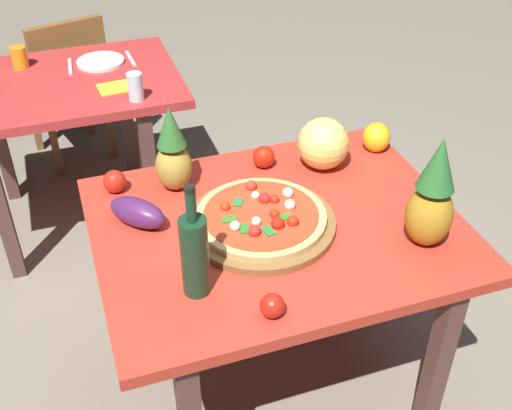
{
  "coord_description": "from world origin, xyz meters",
  "views": [
    {
      "loc": [
        -0.58,
        -1.47,
        2.0
      ],
      "look_at": [
        -0.05,
        0.05,
        0.82
      ],
      "focal_mm": 44.74,
      "sensor_mm": 36.0,
      "label": 1
    }
  ],
  "objects_px": {
    "background_table": "(60,105)",
    "pineapple_left": "(173,153)",
    "display_table": "(277,247)",
    "drinking_glass_juice": "(19,57)",
    "tomato_near_board": "(264,157)",
    "pizza_board": "(261,224)",
    "dining_chair": "(68,82)",
    "pizza": "(262,216)",
    "tomato_at_corner": "(115,181)",
    "drinking_glass_water": "(135,87)",
    "melon": "(323,144)",
    "knife_utensil": "(131,59)",
    "pineapple_right": "(432,198)",
    "bell_pepper": "(376,137)",
    "wine_bottle": "(195,254)",
    "dinner_plate": "(101,62)",
    "napkin_folded": "(115,88)",
    "tomato_by_bottle": "(272,306)",
    "fork_utensil": "(70,67)",
    "eggplant": "(137,212)"
  },
  "relations": [
    {
      "from": "background_table",
      "to": "pineapple_left",
      "type": "height_order",
      "value": "pineapple_left"
    },
    {
      "from": "display_table",
      "to": "drinking_glass_juice",
      "type": "xyz_separation_m",
      "value": [
        -0.71,
        1.48,
        0.15
      ]
    },
    {
      "from": "tomato_near_board",
      "to": "pizza_board",
      "type": "bearing_deg",
      "value": -110.66
    },
    {
      "from": "dining_chair",
      "to": "tomato_near_board",
      "type": "distance_m",
      "value": 1.69
    },
    {
      "from": "pizza",
      "to": "display_table",
      "type": "bearing_deg",
      "value": 1.95
    },
    {
      "from": "tomato_at_corner",
      "to": "drinking_glass_water",
      "type": "height_order",
      "value": "drinking_glass_water"
    },
    {
      "from": "melon",
      "to": "knife_utensil",
      "type": "distance_m",
      "value": 1.25
    },
    {
      "from": "dining_chair",
      "to": "pizza",
      "type": "height_order",
      "value": "dining_chair"
    },
    {
      "from": "pineapple_right",
      "to": "bell_pepper",
      "type": "distance_m",
      "value": 0.55
    },
    {
      "from": "wine_bottle",
      "to": "drinking_glass_juice",
      "type": "relative_size",
      "value": 3.54
    },
    {
      "from": "pizza",
      "to": "dinner_plate",
      "type": "distance_m",
      "value": 1.44
    },
    {
      "from": "pizza",
      "to": "napkin_folded",
      "type": "bearing_deg",
      "value": 104.1
    },
    {
      "from": "background_table",
      "to": "knife_utensil",
      "type": "relative_size",
      "value": 6.01
    },
    {
      "from": "pizza_board",
      "to": "tomato_near_board",
      "type": "xyz_separation_m",
      "value": [
        0.12,
        0.33,
        0.03
      ]
    },
    {
      "from": "pineapple_right",
      "to": "dinner_plate",
      "type": "bearing_deg",
      "value": 114.41
    },
    {
      "from": "pizza",
      "to": "pineapple_left",
      "type": "relative_size",
      "value": 1.33
    },
    {
      "from": "display_table",
      "to": "knife_utensil",
      "type": "relative_size",
      "value": 6.32
    },
    {
      "from": "dining_chair",
      "to": "tomato_at_corner",
      "type": "distance_m",
      "value": 1.57
    },
    {
      "from": "pineapple_right",
      "to": "tomato_by_bottle",
      "type": "relative_size",
      "value": 5.33
    },
    {
      "from": "wine_bottle",
      "to": "tomato_by_bottle",
      "type": "xyz_separation_m",
      "value": [
        0.16,
        -0.16,
        -0.1
      ]
    },
    {
      "from": "pineapple_right",
      "to": "melon",
      "type": "bearing_deg",
      "value": 103.89
    },
    {
      "from": "pineapple_right",
      "to": "fork_utensil",
      "type": "relative_size",
      "value": 2.0
    },
    {
      "from": "dinner_plate",
      "to": "fork_utensil",
      "type": "relative_size",
      "value": 1.22
    },
    {
      "from": "bell_pepper",
      "to": "napkin_folded",
      "type": "distance_m",
      "value": 1.17
    },
    {
      "from": "background_table",
      "to": "dinner_plate",
      "type": "relative_size",
      "value": 4.92
    },
    {
      "from": "pineapple_left",
      "to": "tomato_by_bottle",
      "type": "height_order",
      "value": "pineapple_left"
    },
    {
      "from": "pizza",
      "to": "drinking_glass_juice",
      "type": "bearing_deg",
      "value": 113.88
    },
    {
      "from": "pineapple_left",
      "to": "drinking_glass_juice",
      "type": "relative_size",
      "value": 3.09
    },
    {
      "from": "display_table",
      "to": "knife_utensil",
      "type": "height_order",
      "value": "knife_utensil"
    },
    {
      "from": "pizza",
      "to": "melon",
      "type": "xyz_separation_m",
      "value": [
        0.32,
        0.26,
        0.05
      ]
    },
    {
      "from": "eggplant",
      "to": "drinking_glass_water",
      "type": "height_order",
      "value": "drinking_glass_water"
    },
    {
      "from": "display_table",
      "to": "melon",
      "type": "distance_m",
      "value": 0.42
    },
    {
      "from": "knife_utensil",
      "to": "tomato_at_corner",
      "type": "bearing_deg",
      "value": -105.27
    },
    {
      "from": "display_table",
      "to": "napkin_folded",
      "type": "xyz_separation_m",
      "value": [
        -0.33,
        1.12,
        0.1
      ]
    },
    {
      "from": "background_table",
      "to": "tomato_near_board",
      "type": "bearing_deg",
      "value": -55.96
    },
    {
      "from": "pizza_board",
      "to": "tomato_at_corner",
      "type": "relative_size",
      "value": 6.01
    },
    {
      "from": "pineapple_right",
      "to": "drinking_glass_juice",
      "type": "height_order",
      "value": "pineapple_right"
    },
    {
      "from": "wine_bottle",
      "to": "knife_utensil",
      "type": "distance_m",
      "value": 1.63
    },
    {
      "from": "tomato_at_corner",
      "to": "background_table",
      "type": "bearing_deg",
      "value": 97.45
    },
    {
      "from": "pineapple_right",
      "to": "melon",
      "type": "xyz_separation_m",
      "value": [
        -0.12,
        0.49,
        -0.07
      ]
    },
    {
      "from": "background_table",
      "to": "tomato_by_bottle",
      "type": "height_order",
      "value": "tomato_by_bottle"
    },
    {
      "from": "fork_utensil",
      "to": "pizza",
      "type": "bearing_deg",
      "value": -68.64
    },
    {
      "from": "dining_chair",
      "to": "pizza_board",
      "type": "xyz_separation_m",
      "value": [
        0.45,
        -1.88,
        0.3
      ]
    },
    {
      "from": "drinking_glass_juice",
      "to": "dinner_plate",
      "type": "relative_size",
      "value": 0.45
    },
    {
      "from": "pizza_board",
      "to": "fork_utensil",
      "type": "relative_size",
      "value": 2.58
    },
    {
      "from": "background_table",
      "to": "fork_utensil",
      "type": "height_order",
      "value": "fork_utensil"
    },
    {
      "from": "bell_pepper",
      "to": "pizza",
      "type": "bearing_deg",
      "value": -151.29
    },
    {
      "from": "dining_chair",
      "to": "drinking_glass_water",
      "type": "height_order",
      "value": "drinking_glass_water"
    },
    {
      "from": "pineapple_right",
      "to": "tomato_at_corner",
      "type": "distance_m",
      "value": 1.02
    },
    {
      "from": "dining_chair",
      "to": "fork_utensil",
      "type": "xyz_separation_m",
      "value": [
        0.01,
        -0.47,
        0.29
      ]
    }
  ]
}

